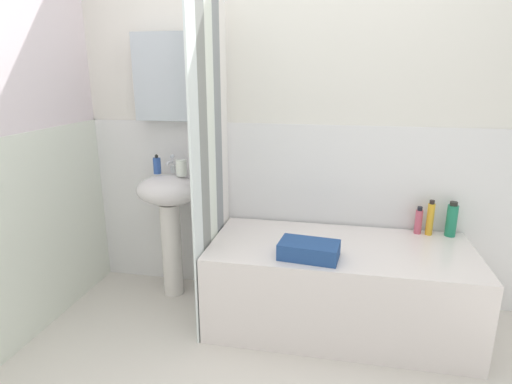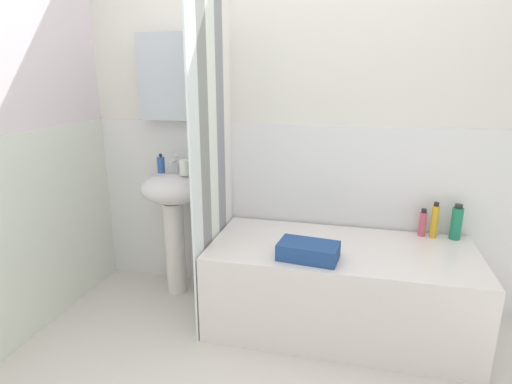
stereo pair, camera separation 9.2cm
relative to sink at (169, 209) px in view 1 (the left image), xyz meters
name	(u,v)px [view 1 (the left image)]	position (x,y,z in m)	size (l,w,h in m)	color
wall_back_tiled	(301,133)	(0.86, 0.23, 0.51)	(3.60, 0.18, 2.40)	silver
sink	(169,209)	(0.00, 0.00, 0.00)	(0.44, 0.34, 0.87)	silver
faucet	(172,164)	(0.00, 0.08, 0.29)	(0.03, 0.12, 0.12)	silver
soap_dispenser	(157,165)	(-0.09, 0.04, 0.29)	(0.05, 0.05, 0.13)	#2E51A3
toothbrush_cup	(181,168)	(0.09, 0.02, 0.28)	(0.07, 0.07, 0.10)	white
bathtub	(338,286)	(1.15, -0.17, -0.37)	(1.55, 0.72, 0.53)	white
shower_curtain	(211,163)	(0.36, -0.17, 0.37)	(0.01, 0.72, 2.00)	white
body_wash_bottle	(452,220)	(1.82, 0.13, 0.00)	(0.07, 0.07, 0.22)	#1F7F5B
conditioner_bottle	(430,218)	(1.70, 0.12, 0.01)	(0.04, 0.04, 0.23)	gold
lotion_bottle	(419,221)	(1.63, 0.13, -0.02)	(0.04, 0.04, 0.18)	#CA526A
towel_folded	(309,250)	(0.98, -0.37, -0.06)	(0.33, 0.19, 0.09)	navy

